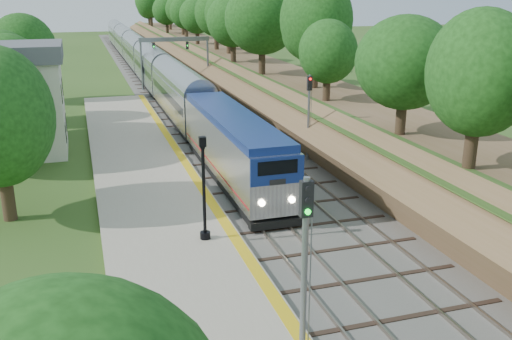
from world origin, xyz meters
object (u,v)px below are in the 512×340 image
object	(u,v)px
lamppost_far	(204,194)
signal_farside	(309,109)
station_building	(4,100)
signal_gantry	(175,49)
train	(144,62)
signal_platform	(305,255)

from	to	relation	value
lamppost_far	signal_farside	world-z (taller)	signal_farside
station_building	signal_gantry	distance (m)	29.94
station_building	train	world-z (taller)	station_building
train	signal_platform	size ratio (longest dim) A/B	17.92
signal_farside	lamppost_far	bearing A→B (deg)	-130.71
station_building	signal_gantry	world-z (taller)	station_building
signal_platform	train	bearing A→B (deg)	87.47
train	lamppost_far	bearing A→B (deg)	-93.84
lamppost_far	signal_platform	distance (m)	10.45
signal_platform	signal_farside	distance (m)	23.63
lamppost_far	train	bearing A→B (deg)	86.16
station_building	lamppost_far	world-z (taller)	station_building
lamppost_far	station_building	bearing A→B (deg)	117.78
lamppost_far	signal_platform	world-z (taller)	signal_platform
signal_gantry	lamppost_far	size ratio (longest dim) A/B	1.69
train	signal_farside	size ratio (longest dim) A/B	18.67
train	lamppost_far	size ratio (longest dim) A/B	22.54
train	lamppost_far	xyz separation A→B (m)	(-3.71, -55.28, 0.48)
train	signal_farside	bearing A→B (deg)	-81.94
signal_gantry	signal_farside	xyz separation A→B (m)	(3.73, -33.02, -1.04)
signal_gantry	train	bearing A→B (deg)	102.95
signal_gantry	signal_platform	distance (m)	55.09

